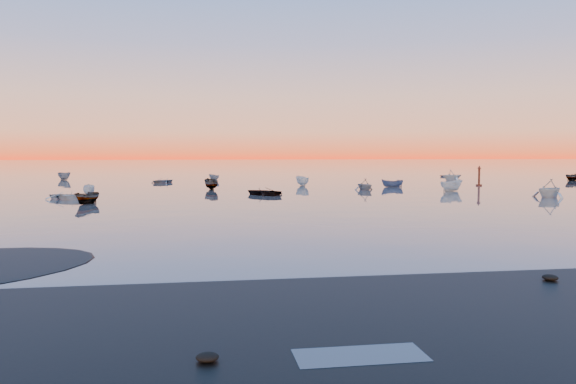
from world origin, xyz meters
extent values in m
plane|color=#615651|center=(0.00, 100.00, 0.00)|extent=(600.00, 600.00, 0.00)
imported|color=silver|center=(-18.96, 36.31, 0.00)|extent=(4.16, 4.45, 1.08)
imported|color=silver|center=(24.61, 41.16, 0.00)|extent=(3.70, 4.37, 1.42)
imported|color=slate|center=(15.06, 45.77, 0.00)|extent=(3.49, 2.40, 1.12)
cylinder|color=#45190E|center=(34.07, 52.24, 0.05)|extent=(0.84, 0.84, 0.28)
cylinder|color=#45190E|center=(34.07, 52.24, 1.22)|extent=(0.30, 0.30, 2.44)
cone|color=#45190E|center=(34.07, 52.24, 2.67)|extent=(0.56, 0.56, 0.47)
camera|label=1|loc=(-5.81, -23.04, 4.65)|focal=35.00mm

